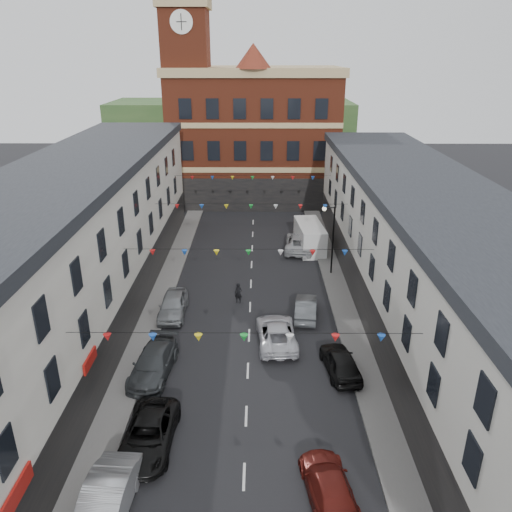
{
  "coord_description": "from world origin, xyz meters",
  "views": [
    {
      "loc": [
        0.63,
        -24.84,
        17.54
      ],
      "look_at": [
        0.43,
        9.41,
        3.53
      ],
      "focal_mm": 35.0,
      "sensor_mm": 36.0,
      "label": 1
    }
  ],
  "objects_px": {
    "car_right_e": "(306,308)",
    "moving_car": "(277,333)",
    "car_left_e": "(173,305)",
    "street_lamp": "(330,231)",
    "white_van": "(310,237)",
    "car_right_f": "(299,242)",
    "pedestrian": "(238,293)",
    "car_left_d": "(153,363)",
    "car_right_c": "(329,486)",
    "car_left_b": "(105,504)",
    "car_left_c": "(149,434)",
    "car_right_d": "(341,362)"
  },
  "relations": [
    {
      "from": "car_left_d",
      "to": "car_right_d",
      "type": "distance_m",
      "value": 10.95
    },
    {
      "from": "car_right_f",
      "to": "car_left_e",
      "type": "bearing_deg",
      "value": 58.2
    },
    {
      "from": "street_lamp",
      "to": "white_van",
      "type": "height_order",
      "value": "street_lamp"
    },
    {
      "from": "street_lamp",
      "to": "car_right_d",
      "type": "relative_size",
      "value": 1.4
    },
    {
      "from": "moving_car",
      "to": "pedestrian",
      "type": "xyz_separation_m",
      "value": [
        -2.68,
        5.57,
        0.05
      ]
    },
    {
      "from": "car_right_c",
      "to": "car_left_b",
      "type": "bearing_deg",
      "value": -1.27
    },
    {
      "from": "moving_car",
      "to": "street_lamp",
      "type": "bearing_deg",
      "value": -117.16
    },
    {
      "from": "street_lamp",
      "to": "moving_car",
      "type": "xyz_separation_m",
      "value": [
        -4.75,
        -10.87,
        -3.17
      ]
    },
    {
      "from": "street_lamp",
      "to": "pedestrian",
      "type": "relative_size",
      "value": 3.82
    },
    {
      "from": "car_left_c",
      "to": "car_right_d",
      "type": "distance_m",
      "value": 11.69
    },
    {
      "from": "car_left_e",
      "to": "pedestrian",
      "type": "bearing_deg",
      "value": 21.64
    },
    {
      "from": "street_lamp",
      "to": "white_van",
      "type": "xyz_separation_m",
      "value": [
        -1.07,
        5.82,
        -2.64
      ]
    },
    {
      "from": "car_left_e",
      "to": "car_right_e",
      "type": "distance_m",
      "value": 9.5
    },
    {
      "from": "car_left_b",
      "to": "car_left_c",
      "type": "relative_size",
      "value": 0.99
    },
    {
      "from": "street_lamp",
      "to": "pedestrian",
      "type": "distance_m",
      "value": 9.65
    },
    {
      "from": "car_left_d",
      "to": "car_right_c",
      "type": "xyz_separation_m",
      "value": [
        9.1,
        -8.77,
        -0.08
      ]
    },
    {
      "from": "car_right_d",
      "to": "car_right_f",
      "type": "xyz_separation_m",
      "value": [
        -0.94,
        19.71,
        0.05
      ]
    },
    {
      "from": "car_right_e",
      "to": "moving_car",
      "type": "bearing_deg",
      "value": 64.33
    },
    {
      "from": "car_right_c",
      "to": "white_van",
      "type": "distance_m",
      "value": 29.02
    },
    {
      "from": "car_left_b",
      "to": "car_left_c",
      "type": "distance_m",
      "value": 4.15
    },
    {
      "from": "car_left_c",
      "to": "white_van",
      "type": "distance_m",
      "value": 27.86
    },
    {
      "from": "street_lamp",
      "to": "car_left_c",
      "type": "relative_size",
      "value": 1.19
    },
    {
      "from": "street_lamp",
      "to": "white_van",
      "type": "distance_m",
      "value": 6.48
    },
    {
      "from": "car_right_e",
      "to": "car_left_c",
      "type": "bearing_deg",
      "value": 62.59
    },
    {
      "from": "car_left_c",
      "to": "car_left_d",
      "type": "distance_m",
      "value": 5.85
    },
    {
      "from": "car_right_e",
      "to": "pedestrian",
      "type": "bearing_deg",
      "value": -16.46
    },
    {
      "from": "street_lamp",
      "to": "car_left_b",
      "type": "height_order",
      "value": "street_lamp"
    },
    {
      "from": "car_left_e",
      "to": "car_right_f",
      "type": "height_order",
      "value": "car_right_f"
    },
    {
      "from": "car_left_b",
      "to": "moving_car",
      "type": "xyz_separation_m",
      "value": [
        7.3,
        13.33,
        -0.09
      ]
    },
    {
      "from": "car_right_f",
      "to": "pedestrian",
      "type": "bearing_deg",
      "value": 69.94
    },
    {
      "from": "car_left_d",
      "to": "car_right_c",
      "type": "relative_size",
      "value": 1.12
    },
    {
      "from": "car_right_d",
      "to": "moving_car",
      "type": "bearing_deg",
      "value": -49.38
    },
    {
      "from": "moving_car",
      "to": "car_right_d",
      "type": "bearing_deg",
      "value": 134.53
    },
    {
      "from": "car_left_b",
      "to": "car_right_f",
      "type": "distance_m",
      "value": 31.4
    },
    {
      "from": "car_right_e",
      "to": "moving_car",
      "type": "relative_size",
      "value": 0.8
    },
    {
      "from": "car_right_d",
      "to": "car_right_f",
      "type": "relative_size",
      "value": 0.76
    },
    {
      "from": "car_right_c",
      "to": "car_right_e",
      "type": "bearing_deg",
      "value": -99.39
    },
    {
      "from": "car_left_d",
      "to": "white_van",
      "type": "bearing_deg",
      "value": 66.77
    },
    {
      "from": "street_lamp",
      "to": "car_right_d",
      "type": "distance_m",
      "value": 14.53
    },
    {
      "from": "white_van",
      "to": "car_left_c",
      "type": "bearing_deg",
      "value": -116.47
    },
    {
      "from": "street_lamp",
      "to": "car_left_c",
      "type": "bearing_deg",
      "value": -118.94
    },
    {
      "from": "car_left_b",
      "to": "car_right_c",
      "type": "bearing_deg",
      "value": 9.98
    },
    {
      "from": "car_left_c",
      "to": "car_right_d",
      "type": "bearing_deg",
      "value": 32.35
    },
    {
      "from": "car_left_c",
      "to": "car_right_d",
      "type": "relative_size",
      "value": 1.18
    },
    {
      "from": "moving_car",
      "to": "car_right_c",
      "type": "bearing_deg",
      "value": 94.8
    },
    {
      "from": "car_right_f",
      "to": "street_lamp",
      "type": "bearing_deg",
      "value": 116.49
    },
    {
      "from": "pedestrian",
      "to": "car_left_e",
      "type": "bearing_deg",
      "value": -141.81
    },
    {
      "from": "car_left_d",
      "to": "car_left_e",
      "type": "bearing_deg",
      "value": 95.32
    },
    {
      "from": "car_right_d",
      "to": "car_right_f",
      "type": "height_order",
      "value": "car_right_f"
    },
    {
      "from": "car_left_c",
      "to": "car_left_b",
      "type": "bearing_deg",
      "value": -101.25
    }
  ]
}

